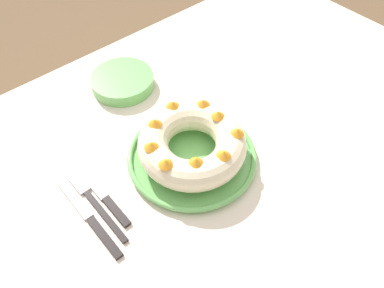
{
  "coord_description": "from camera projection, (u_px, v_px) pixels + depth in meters",
  "views": [
    {
      "loc": [
        -0.35,
        -0.35,
        1.4
      ],
      "look_at": [
        -0.02,
        0.03,
        0.78
      ],
      "focal_mm": 35.0,
      "sensor_mm": 36.0,
      "label": 1
    }
  ],
  "objects": [
    {
      "name": "ground_plane",
      "position": [
        202.0,
        280.0,
        1.39
      ],
      "size": [
        8.0,
        8.0,
        0.0
      ],
      "primitive_type": "plane",
      "color": "brown"
    },
    {
      "name": "dining_table",
      "position": [
        208.0,
        183.0,
        0.89
      ],
      "size": [
        1.55,
        1.03,
        0.73
      ],
      "color": "beige",
      "rests_on": "ground_plane"
    },
    {
      "name": "serving_dish",
      "position": [
        192.0,
        156.0,
        0.83
      ],
      "size": [
        0.29,
        0.29,
        0.02
      ],
      "color": "#6BB760",
      "rests_on": "dining_table"
    },
    {
      "name": "bundt_cake",
      "position": [
        192.0,
        144.0,
        0.79
      ],
      "size": [
        0.23,
        0.23,
        0.08
      ],
      "color": "beige",
      "rests_on": "serving_dish"
    },
    {
      "name": "fork",
      "position": [
        93.0,
        201.0,
        0.76
      ],
      "size": [
        0.02,
        0.2,
        0.01
      ],
      "rotation": [
        0.0,
        0.0,
        -0.1
      ],
      "color": "black",
      "rests_on": "dining_table"
    },
    {
      "name": "serving_knife",
      "position": [
        91.0,
        219.0,
        0.74
      ],
      "size": [
        0.02,
        0.23,
        0.01
      ],
      "rotation": [
        0.0,
        0.0,
        -0.1
      ],
      "color": "black",
      "rests_on": "dining_table"
    },
    {
      "name": "cake_knife",
      "position": [
        106.0,
        199.0,
        0.77
      ],
      "size": [
        0.02,
        0.18,
        0.01
      ],
      "rotation": [
        0.0,
        0.0,
        -0.11
      ],
      "color": "black",
      "rests_on": "dining_table"
    },
    {
      "name": "side_bowl",
      "position": [
        123.0,
        81.0,
        0.98
      ],
      "size": [
        0.16,
        0.16,
        0.03
      ],
      "primitive_type": "cylinder",
      "color": "#6BB760",
      "rests_on": "dining_table"
    }
  ]
}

